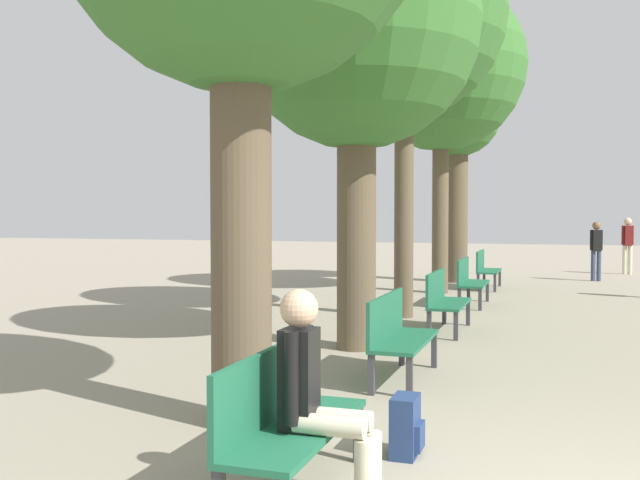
{
  "coord_description": "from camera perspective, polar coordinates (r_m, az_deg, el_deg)",
  "views": [
    {
      "loc": [
        -0.19,
        -3.97,
        1.73
      ],
      "look_at": [
        -3.14,
        4.9,
        1.41
      ],
      "focal_mm": 40.0,
      "sensor_mm": 36.0,
      "label": 1
    }
  ],
  "objects": [
    {
      "name": "bench_row_0",
      "position": [
        4.53,
        -2.92,
        -13.69
      ],
      "size": [
        0.46,
        1.51,
        0.9
      ],
      "color": "#1E6042",
      "rests_on": "ground_plane"
    },
    {
      "name": "bench_row_1",
      "position": [
        7.59,
        6.14,
        -7.29
      ],
      "size": [
        0.46,
        1.51,
        0.9
      ],
      "color": "#1E6042",
      "rests_on": "ground_plane"
    },
    {
      "name": "bench_row_2",
      "position": [
        10.76,
        9.84,
        -4.55
      ],
      "size": [
        0.46,
        1.51,
        0.9
      ],
      "color": "#1E6042",
      "rests_on": "ground_plane"
    },
    {
      "name": "bench_row_3",
      "position": [
        13.98,
        11.84,
        -3.06
      ],
      "size": [
        0.46,
        1.51,
        0.9
      ],
      "color": "#1E6042",
      "rests_on": "ground_plane"
    },
    {
      "name": "bench_row_4",
      "position": [
        17.21,
        13.08,
        -2.12
      ],
      "size": [
        0.46,
        1.51,
        0.9
      ],
      "color": "#1E6042",
      "rests_on": "ground_plane"
    },
    {
      "name": "tree_row_1",
      "position": [
        9.49,
        2.96,
        16.45
      ],
      "size": [
        3.17,
        3.17,
        5.75
      ],
      "color": "brown",
      "rests_on": "ground_plane"
    },
    {
      "name": "tree_row_2",
      "position": [
        12.56,
        6.79,
        17.25
      ],
      "size": [
        3.4,
        3.4,
        6.77
      ],
      "color": "brown",
      "rests_on": "ground_plane"
    },
    {
      "name": "tree_row_3",
      "position": [
        16.33,
        9.67,
        13.42
      ],
      "size": [
        3.7,
        3.7,
        6.85
      ],
      "color": "brown",
      "rests_on": "ground_plane"
    },
    {
      "name": "tree_row_4",
      "position": [
        18.89,
        10.94,
        9.3
      ],
      "size": [
        2.26,
        2.26,
        5.5
      ],
      "color": "brown",
      "rests_on": "ground_plane"
    },
    {
      "name": "person_seated",
      "position": [
        4.36,
        -0.23,
        -11.96
      ],
      "size": [
        0.61,
        0.35,
        1.29
      ],
      "color": "beige",
      "rests_on": "ground_plane"
    },
    {
      "name": "backpack",
      "position": [
        5.32,
        6.9,
        -14.61
      ],
      "size": [
        0.21,
        0.3,
        0.44
      ],
      "color": "navy",
      "rests_on": "ground_plane"
    },
    {
      "name": "pedestrian_near",
      "position": [
        20.02,
        21.23,
        -0.52
      ],
      "size": [
        0.32,
        0.24,
        1.56
      ],
      "color": "#384260",
      "rests_on": "ground_plane"
    },
    {
      "name": "pedestrian_mid",
      "position": [
        22.65,
        23.39,
        -0.14
      ],
      "size": [
        0.34,
        0.26,
        1.66
      ],
      "color": "beige",
      "rests_on": "ground_plane"
    }
  ]
}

